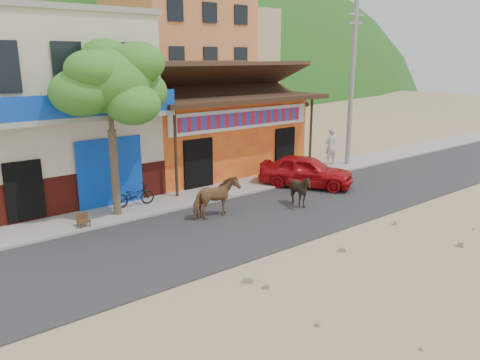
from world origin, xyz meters
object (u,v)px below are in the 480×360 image
at_px(tree, 112,130).
at_px(red_car, 306,171).
at_px(cafe_chair_right, 83,215).
at_px(scooter, 134,195).
at_px(cow_dark, 300,190).
at_px(pedestrian, 331,146).
at_px(utility_pole, 352,85).
at_px(cow_tan, 216,198).

relative_size(tree, red_car, 1.50).
distance_m(red_car, cafe_chair_right, 9.54).
height_order(red_car, scooter, red_car).
bearing_deg(scooter, cow_dark, -120.07).
height_order(cow_dark, cafe_chair_right, cow_dark).
height_order(tree, red_car, tree).
relative_size(red_car, pedestrian, 2.12).
relative_size(tree, pedestrian, 3.18).
relative_size(scooter, cafe_chair_right, 1.92).
bearing_deg(red_car, tree, 137.70).
distance_m(utility_pole, scooter, 12.44).
bearing_deg(red_car, utility_pole, -14.56).
height_order(tree, utility_pole, utility_pole).
bearing_deg(cafe_chair_right, scooter, 24.07).
relative_size(utility_pole, pedestrian, 4.24).
xyz_separation_m(cow_dark, pedestrian, (6.07, 3.84, 0.39)).
height_order(cow_dark, red_car, red_car).
xyz_separation_m(tree, red_car, (8.10, -1.35, -2.40)).
distance_m(cow_dark, cafe_chair_right, 7.76).
relative_size(cow_tan, red_car, 0.42).
xyz_separation_m(pedestrian, cafe_chair_right, (-13.34, -1.13, -0.55)).
relative_size(cow_tan, cafe_chair_right, 2.10).
relative_size(tree, scooter, 3.93).
relative_size(tree, cow_tan, 3.59).
bearing_deg(cow_tan, red_car, -80.99).
bearing_deg(cow_dark, cow_tan, -137.16).
bearing_deg(scooter, tree, 125.09).
xyz_separation_m(tree, pedestrian, (11.94, 0.63, -2.06)).
bearing_deg(cafe_chair_right, cow_dark, -19.63).
bearing_deg(tree, pedestrian, 3.03).
relative_size(utility_pole, red_car, 2.00).
xyz_separation_m(utility_pole, cow_tan, (-10.13, -2.47, -3.37)).
height_order(pedestrian, cafe_chair_right, pedestrian).
xyz_separation_m(utility_pole, cow_dark, (-6.93, -3.41, -3.45)).
xyz_separation_m(cow_tan, pedestrian, (9.28, 2.90, 0.32)).
bearing_deg(red_car, pedestrian, -5.54).
relative_size(cow_dark, cafe_chair_right, 1.59).
bearing_deg(cafe_chair_right, red_car, -4.31).
distance_m(utility_pole, cow_dark, 8.46).
bearing_deg(cafe_chair_right, utility_pole, 3.64).
xyz_separation_m(cow_tan, cafe_chair_right, (-4.07, 1.77, -0.23)).
xyz_separation_m(scooter, pedestrian, (11.04, 0.14, 0.54)).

